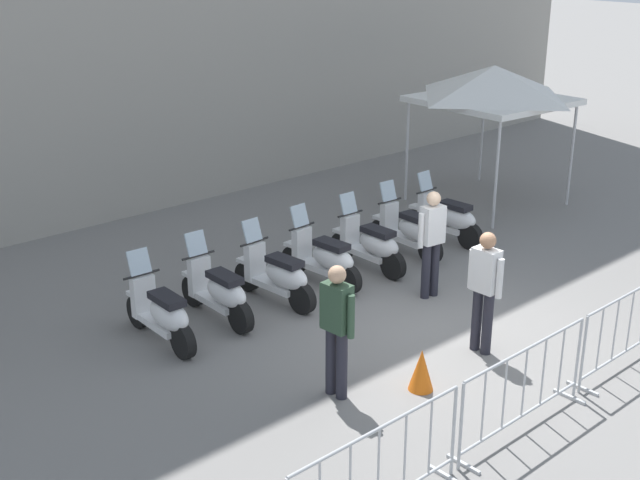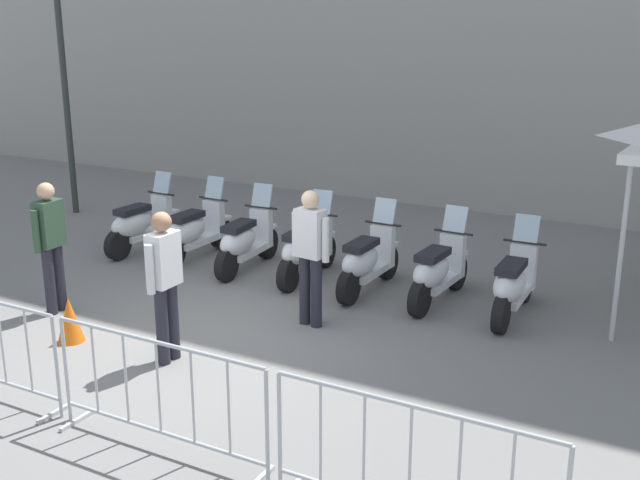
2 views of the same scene
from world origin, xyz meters
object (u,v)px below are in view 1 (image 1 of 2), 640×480
officer_near_row_end (432,238)px  officer_by_barriers (337,324)px  traffic_cone (421,370)px  motorcycle_4 (371,245)px  motorcycle_3 (324,259)px  motorcycle_5 (409,231)px  motorcycle_0 (162,314)px  motorcycle_6 (447,218)px  officer_mid_plaza (485,285)px  motorcycle_1 (219,292)px  barrier_segment_0 (378,475)px  barrier_segment_2 (629,327)px  canopy_tent (493,85)px  motorcycle_2 (277,276)px  barrier_segment_1 (524,390)px

officer_near_row_end → officer_by_barriers: bearing=-156.0°
traffic_cone → motorcycle_4: bearing=56.8°
motorcycle_3 → motorcycle_5: size_ratio=1.00×
motorcycle_0 → motorcycle_6: size_ratio=1.00×
officer_near_row_end → officer_mid_plaza: 1.90m
motorcycle_1 → officer_by_barriers: size_ratio=1.00×
motorcycle_3 → motorcycle_5: bearing=2.8°
motorcycle_1 → motorcycle_6: (5.11, 0.20, 0.00)m
motorcycle_1 → barrier_segment_0: size_ratio=0.76×
motorcycle_0 → officer_near_row_end: officer_near_row_end is taller
motorcycle_4 → traffic_cone: 4.00m
barrier_segment_0 → barrier_segment_2: size_ratio=1.00×
motorcycle_1 → motorcycle_4: (3.07, 0.06, 0.00)m
motorcycle_6 → canopy_tent: size_ratio=0.59×
motorcycle_3 → motorcycle_5: (2.03, 0.10, 0.00)m
motorcycle_5 → officer_by_barriers: size_ratio=0.99×
motorcycle_2 → canopy_tent: 7.00m
motorcycle_5 → traffic_cone: (-3.21, -3.45, -0.18)m
motorcycle_1 → officer_near_row_end: size_ratio=1.00×
motorcycle_1 → officer_near_row_end: bearing=-24.0°
motorcycle_2 → barrier_segment_0: (-2.29, -4.74, 0.07)m
motorcycle_1 → motorcycle_5: (4.08, 0.17, 0.00)m
canopy_tent → motorcycle_6: bearing=-155.0°
motorcycle_4 → traffic_cone: (-2.19, -3.35, -0.18)m
motorcycle_3 → canopy_tent: size_ratio=0.59×
motorcycle_1 → barrier_segment_1: size_ratio=0.76×
canopy_tent → traffic_cone: canopy_tent is taller
motorcycle_1 → motorcycle_6: same height
motorcycle_1 → motorcycle_4: bearing=1.2°
canopy_tent → motorcycle_1: bearing=-169.9°
motorcycle_5 → motorcycle_3: bearing=-177.2°
barrier_segment_1 → officer_near_row_end: bearing=59.7°
motorcycle_5 → traffic_cone: bearing=-132.9°
motorcycle_5 → officer_mid_plaza: size_ratio=0.99×
motorcycle_5 → officer_mid_plaza: bearing=-119.5°
motorcycle_2 → motorcycle_6: size_ratio=1.00×
officer_near_row_end → motorcycle_0: bearing=163.4°
motorcycle_0 → motorcycle_1: same height
motorcycle_4 → officer_by_barriers: size_ratio=1.00×
barrier_segment_2 → traffic_cone: 2.89m
motorcycle_3 → barrier_segment_2: motorcycle_3 is taller
motorcycle_6 → motorcycle_0: bearing=-176.8°
motorcycle_4 → motorcycle_5: 1.02m
canopy_tent → traffic_cone: 8.45m
motorcycle_4 → officer_mid_plaza: 3.29m
barrier_segment_1 → barrier_segment_0: bearing=-177.0°
motorcycle_3 → officer_mid_plaza: bearing=-86.4°
motorcycle_6 → traffic_cone: (-4.24, -3.48, -0.18)m
motorcycle_5 → barrier_segment_2: size_ratio=0.75×
motorcycle_1 → barrier_segment_1: (1.11, -4.65, 0.07)m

